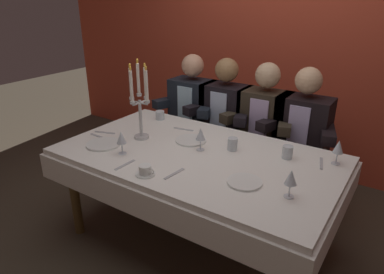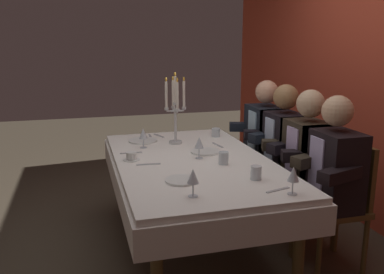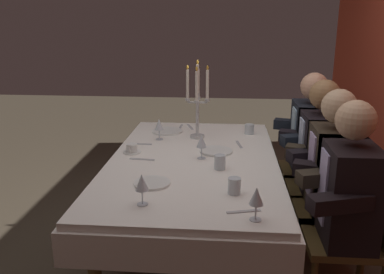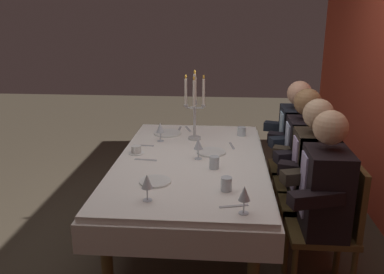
{
  "view_description": "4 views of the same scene",
  "coord_description": "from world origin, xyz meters",
  "px_view_note": "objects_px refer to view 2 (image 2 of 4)",
  "views": [
    {
      "loc": [
        1.19,
        -1.85,
        1.77
      ],
      "look_at": [
        -0.04,
        -0.01,
        0.85
      ],
      "focal_mm": 32.91,
      "sensor_mm": 36.0,
      "label": 1
    },
    {
      "loc": [
        2.82,
        -0.79,
        1.6
      ],
      "look_at": [
        -0.01,
        0.0,
        0.9
      ],
      "focal_mm": 38.75,
      "sensor_mm": 36.0,
      "label": 2
    },
    {
      "loc": [
        2.6,
        0.21,
        1.65
      ],
      "look_at": [
        0.06,
        -0.0,
        0.91
      ],
      "focal_mm": 38.79,
      "sensor_mm": 36.0,
      "label": 3
    },
    {
      "loc": [
        2.87,
        0.24,
        1.8
      ],
      "look_at": [
        -0.07,
        0.0,
        0.89
      ],
      "focal_mm": 38.16,
      "sensor_mm": 36.0,
      "label": 4
    }
  ],
  "objects_px": {
    "dinner_plate_1": "(143,141)",
    "seated_diner_0": "(266,134)",
    "dinner_plate_0": "(205,152)",
    "seated_diner_2": "(308,155)",
    "wine_glass_2": "(293,175)",
    "seated_diner_1": "(284,144)",
    "water_tumbler_1": "(256,173)",
    "wine_glass_0": "(193,177)",
    "water_tumbler_2": "(224,158)",
    "wine_glass_3": "(143,134)",
    "seated_diner_3": "(334,168)",
    "candelabra": "(175,110)",
    "coffee_cup_0": "(131,157)",
    "dinner_plate_2": "(182,180)",
    "wine_glass_1": "(199,143)",
    "water_tumbler_0": "(216,132)",
    "dining_table": "(192,174)"
  },
  "relations": [
    {
      "from": "dinner_plate_1",
      "to": "seated_diner_0",
      "type": "height_order",
      "value": "seated_diner_0"
    },
    {
      "from": "dinner_plate_0",
      "to": "seated_diner_2",
      "type": "xyz_separation_m",
      "value": [
        0.27,
        0.74,
        -0.01
      ]
    },
    {
      "from": "wine_glass_2",
      "to": "seated_diner_1",
      "type": "relative_size",
      "value": 0.13
    },
    {
      "from": "water_tumbler_1",
      "to": "wine_glass_0",
      "type": "bearing_deg",
      "value": -69.24
    },
    {
      "from": "dinner_plate_1",
      "to": "water_tumbler_2",
      "type": "xyz_separation_m",
      "value": [
        0.82,
        0.44,
        0.04
      ]
    },
    {
      "from": "wine_glass_3",
      "to": "seated_diner_3",
      "type": "relative_size",
      "value": 0.13
    },
    {
      "from": "candelabra",
      "to": "water_tumbler_2",
      "type": "xyz_separation_m",
      "value": [
        0.68,
        0.19,
        -0.24
      ]
    },
    {
      "from": "coffee_cup_0",
      "to": "seated_diner_3",
      "type": "height_order",
      "value": "seated_diner_3"
    },
    {
      "from": "seated_diner_0",
      "to": "seated_diner_1",
      "type": "distance_m",
      "value": 0.36
    },
    {
      "from": "dinner_plate_0",
      "to": "dinner_plate_2",
      "type": "xyz_separation_m",
      "value": [
        0.61,
        -0.34,
        0.0
      ]
    },
    {
      "from": "wine_glass_0",
      "to": "water_tumbler_1",
      "type": "xyz_separation_m",
      "value": [
        -0.17,
        0.46,
        -0.07
      ]
    },
    {
      "from": "wine_glass_1",
      "to": "seated_diner_2",
      "type": "xyz_separation_m",
      "value": [
        0.13,
        0.83,
        -0.12
      ]
    },
    {
      "from": "dinner_plate_0",
      "to": "water_tumbler_0",
      "type": "xyz_separation_m",
      "value": [
        -0.49,
        0.25,
        0.03
      ]
    },
    {
      "from": "dinner_plate_0",
      "to": "water_tumbler_0",
      "type": "distance_m",
      "value": 0.55
    },
    {
      "from": "wine_glass_0",
      "to": "seated_diner_2",
      "type": "height_order",
      "value": "seated_diner_2"
    },
    {
      "from": "wine_glass_3",
      "to": "candelabra",
      "type": "bearing_deg",
      "value": 105.02
    },
    {
      "from": "wine_glass_1",
      "to": "wine_glass_3",
      "type": "distance_m",
      "value": 0.54
    },
    {
      "from": "dinner_plate_1",
      "to": "candelabra",
      "type": "bearing_deg",
      "value": 61.18
    },
    {
      "from": "wine_glass_3",
      "to": "seated_diner_3",
      "type": "bearing_deg",
      "value": 53.31
    },
    {
      "from": "water_tumbler_2",
      "to": "water_tumbler_1",
      "type": "bearing_deg",
      "value": 12.9
    },
    {
      "from": "water_tumbler_1",
      "to": "seated_diner_1",
      "type": "xyz_separation_m",
      "value": [
        -0.81,
        0.62,
        -0.05
      ]
    },
    {
      "from": "dining_table",
      "to": "wine_glass_3",
      "type": "bearing_deg",
      "value": -145.08
    },
    {
      "from": "candelabra",
      "to": "water_tumbler_0",
      "type": "height_order",
      "value": "candelabra"
    },
    {
      "from": "dinner_plate_1",
      "to": "water_tumbler_2",
      "type": "bearing_deg",
      "value": 28.56
    },
    {
      "from": "candelabra",
      "to": "dinner_plate_2",
      "type": "distance_m",
      "value": 1.01
    },
    {
      "from": "wine_glass_3",
      "to": "seated_diner_0",
      "type": "height_order",
      "value": "seated_diner_0"
    },
    {
      "from": "coffee_cup_0",
      "to": "seated_diner_1",
      "type": "relative_size",
      "value": 0.11
    },
    {
      "from": "dinner_plate_1",
      "to": "dinner_plate_2",
      "type": "relative_size",
      "value": 1.2
    },
    {
      "from": "seated_diner_2",
      "to": "dinner_plate_0",
      "type": "bearing_deg",
      "value": -110.38
    },
    {
      "from": "seated_diner_1",
      "to": "dinner_plate_2",
      "type": "bearing_deg",
      "value": -56.47
    },
    {
      "from": "dinner_plate_0",
      "to": "seated_diner_1",
      "type": "relative_size",
      "value": 0.18
    },
    {
      "from": "wine_glass_2",
      "to": "water_tumbler_2",
      "type": "relative_size",
      "value": 1.83
    },
    {
      "from": "dinner_plate_2",
      "to": "seated_diner_1",
      "type": "height_order",
      "value": "seated_diner_1"
    },
    {
      "from": "coffee_cup_0",
      "to": "water_tumbler_1",
      "type": "bearing_deg",
      "value": 47.62
    },
    {
      "from": "dinner_plate_0",
      "to": "water_tumbler_0",
      "type": "relative_size",
      "value": 2.96
    },
    {
      "from": "wine_glass_0",
      "to": "wine_glass_2",
      "type": "relative_size",
      "value": 1.0
    },
    {
      "from": "wine_glass_2",
      "to": "water_tumbler_1",
      "type": "relative_size",
      "value": 1.86
    },
    {
      "from": "candelabra",
      "to": "seated_diner_0",
      "type": "xyz_separation_m",
      "value": [
        -0.12,
        0.89,
        -0.29
      ]
    },
    {
      "from": "seated_diner_2",
      "to": "dining_table",
      "type": "bearing_deg",
      "value": -97.88
    },
    {
      "from": "wine_glass_0",
      "to": "wine_glass_2",
      "type": "height_order",
      "value": "same"
    },
    {
      "from": "candelabra",
      "to": "wine_glass_1",
      "type": "bearing_deg",
      "value": 7.38
    },
    {
      "from": "water_tumbler_1",
      "to": "seated_diner_2",
      "type": "xyz_separation_m",
      "value": [
        -0.42,
        0.62,
        -0.05
      ]
    },
    {
      "from": "water_tumbler_2",
      "to": "seated_diner_2",
      "type": "distance_m",
      "value": 0.71
    },
    {
      "from": "wine_glass_2",
      "to": "water_tumbler_1",
      "type": "distance_m",
      "value": 0.31
    },
    {
      "from": "seated_diner_3",
      "to": "coffee_cup_0",
      "type": "bearing_deg",
      "value": -112.65
    },
    {
      "from": "candelabra",
      "to": "seated_diner_2",
      "type": "height_order",
      "value": "candelabra"
    },
    {
      "from": "wine_glass_0",
      "to": "seated_diner_1",
      "type": "distance_m",
      "value": 1.46
    },
    {
      "from": "candelabra",
      "to": "seated_diner_1",
      "type": "xyz_separation_m",
      "value": [
        0.24,
        0.89,
        -0.29
      ]
    },
    {
      "from": "water_tumbler_0",
      "to": "dinner_plate_2",
      "type": "bearing_deg",
      "value": -28.46
    },
    {
      "from": "dinner_plate_0",
      "to": "seated_diner_2",
      "type": "height_order",
      "value": "seated_diner_2"
    }
  ]
}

